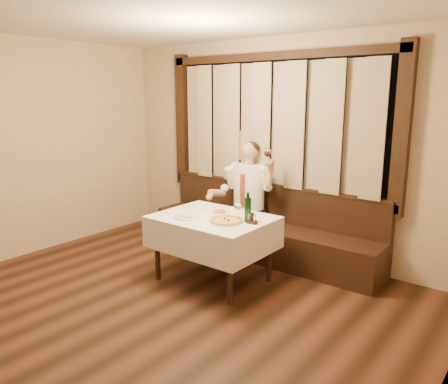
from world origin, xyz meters
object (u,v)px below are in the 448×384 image
Objects in this scene: pizza at (226,221)px; green_bottle at (248,209)px; pasta_cream at (187,214)px; dining_table at (213,226)px; cruet_caddy at (252,220)px; seated_man at (246,191)px; pasta_red at (220,211)px; banquette at (262,232)px.

pizza is 1.16× the size of green_bottle.
pizza is at bearing 15.83° from pasta_cream.
dining_table is 0.52m from cruet_caddy.
seated_man is (-0.46, 1.02, 0.08)m from pizza.
seated_man reaches higher than pasta_red.
cruet_caddy is (0.69, 0.25, 0.00)m from pasta_cream.
banquette is 2.52× the size of dining_table.
pizza is at bearing -156.20° from cruet_caddy.
pizza is 0.28m from cruet_caddy.
dining_table is 0.32m from pasta_cream.
seated_man is (-0.63, 0.86, -0.04)m from green_bottle.
green_bottle is (0.17, 0.16, 0.12)m from pizza.
pasta_cream is at bearing -89.19° from seated_man.
pizza is at bearing -65.83° from seated_man.
banquette is 1.21m from cruet_caddy.
seated_man is (-0.21, 0.93, 0.21)m from dining_table.
pasta_red is at bearing 64.80° from pasta_cream.
banquette reaches higher than dining_table.
green_bottle is 2.71× the size of cruet_caddy.
pasta_cream is (-0.17, -0.37, 0.01)m from pasta_red.
pizza is at bearing -137.47° from green_bottle.
pizza is 0.26m from green_bottle.
banquette is 1.23m from pizza.
pasta_red is at bearing -76.31° from seated_man.
seated_man is (-0.21, -0.09, 0.55)m from banquette.
pizza is at bearing -77.39° from banquette.
cruet_caddy is 0.08× the size of seated_man.
pasta_cream is at bearing -98.87° from banquette.
banquette is 2.15× the size of seated_man.
pasta_red is 0.80× the size of pasta_cream.
cruet_caddy is at bearing -51.63° from seated_man.
pasta_cream is (-0.44, -0.13, 0.02)m from pizza.
cruet_caddy is (0.52, -0.12, 0.01)m from pasta_red.
dining_table is at bearing -77.34° from seated_man.
pasta_cream is 1.15m from seated_man.
banquette is 8.56× the size of pizza.
dining_table is 3.40× the size of pizza.
banquette reaches higher than pasta_red.
banquette is at bearing 113.53° from cruet_caddy.
pizza is 0.46m from pasta_cream.
pizza is at bearing -19.63° from dining_table.
green_bottle is 1.07m from seated_man.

